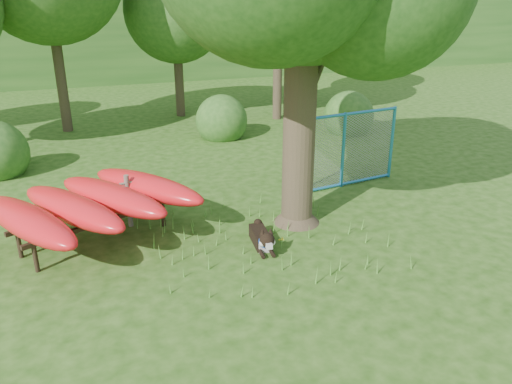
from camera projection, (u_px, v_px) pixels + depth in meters
name	position (u px, v px, depth m)	size (l,w,h in m)	color
ground	(270.00, 267.00, 9.07)	(80.00, 80.00, 0.00)	#1E430D
wooden_post	(128.00, 200.00, 10.49)	(0.32, 0.12, 1.15)	brown
kayak_rack	(93.00, 202.00, 9.75)	(4.52, 4.07, 1.09)	black
husky_dog	(263.00, 239.00, 9.69)	(0.45, 1.26, 0.56)	black
fence_section	(343.00, 150.00, 12.61)	(3.30, 0.47, 3.23)	teal
wildflower_clump	(282.00, 240.00, 9.67)	(0.10, 0.09, 0.22)	#4F8C2E
bg_tree_c	(175.00, 11.00, 19.36)	(4.00, 4.00, 6.12)	#352B1D
shrub_right	(347.00, 132.00, 18.23)	(1.80, 1.80, 1.80)	#28551B
shrub_mid	(222.00, 137.00, 17.55)	(1.80, 1.80, 1.80)	#28551B
wooded_hillside	(101.00, 25.00, 32.25)	(80.00, 12.00, 6.00)	#28551B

